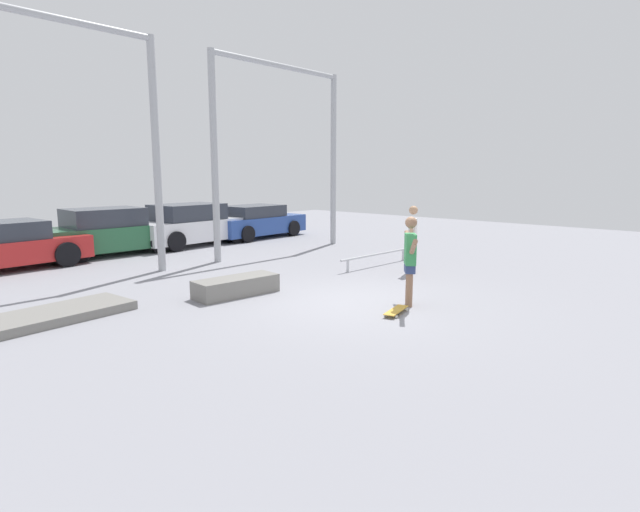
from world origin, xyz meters
name	(u,v)px	position (x,y,z in m)	size (l,w,h in m)	color
ground_plane	(358,303)	(0.00, 0.00, 0.00)	(36.00, 36.00, 0.00)	gray
skateboarder	(410,256)	(0.49, -0.88, 0.99)	(1.20, 1.00, 1.75)	#8C664C
skateboard	(396,310)	(-0.16, -1.02, 0.06)	(0.82, 0.39, 0.08)	gold
grind_box	(236,286)	(-1.26, 2.29, 0.19)	(1.82, 0.66, 0.39)	slate
manual_pad	(47,317)	(-4.70, 3.26, 0.08)	(2.86, 1.13, 0.17)	slate
grind_rail	(377,255)	(3.54, 2.10, 0.29)	(3.05, 0.16, 0.36)	#B7BABF
canopy_support_left	(47,125)	(-3.48, 5.93, 3.61)	(5.35, 0.20, 5.96)	#A5A8AD
canopy_support_right	(281,140)	(3.48, 5.93, 3.61)	(5.35, 0.20, 5.96)	#A5A8AD
parked_car_red	(2,246)	(-3.72, 9.16, 0.64)	(4.13, 2.12, 1.30)	red
parked_car_green	(109,232)	(-0.63, 9.58, 0.71)	(4.07, 2.03, 1.48)	#28603D
parked_car_white	(191,225)	(2.33, 9.46, 0.72)	(4.33, 2.15, 1.49)	white
parked_car_blue	(256,222)	(5.30, 9.40, 0.63)	(4.21, 2.06, 1.30)	#284793
bystander	(413,235)	(3.37, 0.87, 0.99)	(0.63, 0.33, 1.74)	tan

